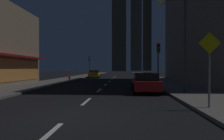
# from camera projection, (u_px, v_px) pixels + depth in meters

# --- Properties ---
(ground_plane) EXTENTS (78.00, 136.00, 0.10)m
(ground_plane) POSITION_uv_depth(u_px,v_px,m) (114.00, 77.00, 38.96)
(ground_plane) COLOR black
(sidewalk_right) EXTENTS (4.00, 76.00, 0.15)m
(sidewalk_right) POSITION_uv_depth(u_px,v_px,m) (149.00, 77.00, 38.49)
(sidewalk_right) COLOR #605E59
(sidewalk_right) RESTS_ON ground
(sidewalk_left) EXTENTS (4.00, 76.00, 0.15)m
(sidewalk_left) POSITION_uv_depth(u_px,v_px,m) (81.00, 77.00, 39.41)
(sidewalk_left) COLOR #605E59
(sidewalk_left) RESTS_ON ground
(lane_marking_center) EXTENTS (0.16, 38.60, 0.01)m
(lane_marking_center) POSITION_uv_depth(u_px,v_px,m) (108.00, 83.00, 23.19)
(lane_marking_center) COLOR silver
(lane_marking_center) RESTS_ON ground
(skyscraper_distant_tall) EXTENTS (8.72, 8.82, 55.67)m
(skyscraper_distant_tall) POSITION_uv_depth(u_px,v_px,m) (119.00, 27.00, 119.49)
(skyscraper_distant_tall) COLOR #454133
(skyscraper_distant_tall) RESTS_ON ground
(skyscraper_distant_mid) EXTENTS (7.68, 7.46, 58.92)m
(skyscraper_distant_mid) POSITION_uv_depth(u_px,v_px,m) (136.00, 31.00, 139.38)
(skyscraper_distant_mid) COLOR #514D3D
(skyscraper_distant_mid) RESTS_ON ground
(skyscraper_distant_short) EXTENTS (5.90, 5.82, 75.11)m
(skyscraper_distant_short) POSITION_uv_depth(u_px,v_px,m) (147.00, 21.00, 143.92)
(skyscraper_distant_short) COLOR #333026
(skyscraper_distant_short) RESTS_ON ground
(car_parked_near) EXTENTS (1.98, 4.24, 1.45)m
(car_parked_near) POSITION_uv_depth(u_px,v_px,m) (145.00, 82.00, 14.10)
(car_parked_near) COLOR #B21919
(car_parked_near) RESTS_ON ground
(car_parked_far) EXTENTS (1.98, 4.24, 1.45)m
(car_parked_far) POSITION_uv_depth(u_px,v_px,m) (95.00, 74.00, 35.80)
(car_parked_far) COLOR gold
(car_parked_far) RESTS_ON ground
(fire_hydrant_far_left) EXTENTS (0.42, 0.30, 0.65)m
(fire_hydrant_far_left) POSITION_uv_depth(u_px,v_px,m) (70.00, 78.00, 27.45)
(fire_hydrant_far_left) COLOR red
(fire_hydrant_far_left) RESTS_ON sidewalk_left
(traffic_light_near_right) EXTENTS (0.32, 0.48, 4.20)m
(traffic_light_near_right) POSITION_uv_depth(u_px,v_px,m) (158.00, 55.00, 19.34)
(traffic_light_near_right) COLOR #2D2D2D
(traffic_light_near_right) RESTS_ON sidewalk_right
(traffic_light_far_left) EXTENTS (0.32, 0.48, 4.20)m
(traffic_light_far_left) POSITION_uv_depth(u_px,v_px,m) (89.00, 62.00, 40.88)
(traffic_light_far_left) COLOR #2D2D2D
(traffic_light_far_left) RESTS_ON sidewalk_left
(street_lamp_right) EXTENTS (1.96, 0.56, 6.58)m
(street_lamp_right) POSITION_uv_depth(u_px,v_px,m) (173.00, 21.00, 13.08)
(street_lamp_right) COLOR #38383D
(street_lamp_right) RESTS_ON sidewalk_right
(pedestrian_crossing_sign) EXTENTS (0.91, 0.08, 3.15)m
(pedestrian_crossing_sign) POSITION_uv_depth(u_px,v_px,m) (209.00, 63.00, 7.93)
(pedestrian_crossing_sign) COLOR slate
(pedestrian_crossing_sign) RESTS_ON sidewalk_right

